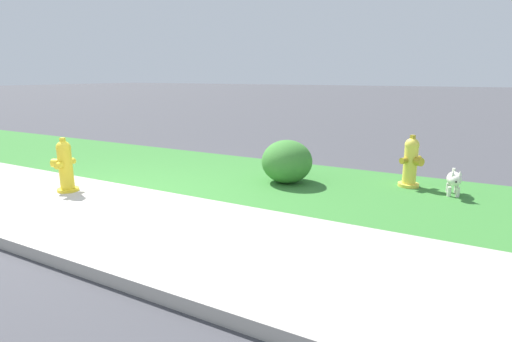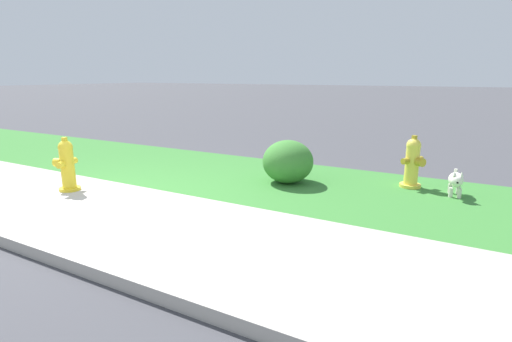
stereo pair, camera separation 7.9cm
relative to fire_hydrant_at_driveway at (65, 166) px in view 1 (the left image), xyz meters
name	(u,v)px [view 1 (the left image)]	position (x,y,z in m)	size (l,w,h in m)	color
ground_plane	(90,210)	(0.93, -0.39, -0.37)	(120.00, 120.00, 0.00)	#424247
sidewalk_pavement	(90,209)	(0.93, -0.39, -0.37)	(18.00, 2.04, 0.01)	#ADA89E
grass_verge	(203,170)	(0.93, 1.96, -0.37)	(18.00, 2.67, 0.01)	#387A33
fire_hydrant_at_driveway	(65,166)	(0.00, 0.00, 0.00)	(0.35, 0.38, 0.77)	yellow
fire_hydrant_by_grass_verge	(411,162)	(4.20, 2.58, 0.00)	(0.35, 0.36, 0.77)	yellow
small_white_dog	(454,180)	(4.80, 2.39, -0.15)	(0.23, 0.49, 0.39)	silver
shrub_bush_far_verge	(287,162)	(2.51, 1.94, -0.04)	(0.77, 0.77, 0.65)	#3D7F33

